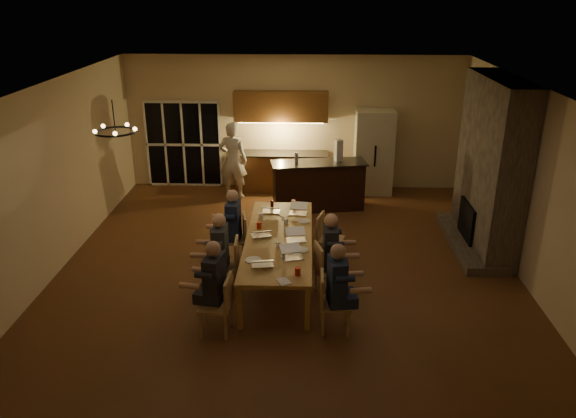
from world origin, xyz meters
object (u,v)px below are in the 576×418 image
at_px(bar_island, 318,186).
at_px(mug_front, 278,245).
at_px(laptop_d, 296,234).
at_px(laptop_e, 271,206).
at_px(laptop_f, 298,208).
at_px(refrigerator, 374,152).
at_px(redcup_near, 298,271).
at_px(redcup_mid, 259,225).
at_px(bar_bottle, 296,158).
at_px(chair_right_far, 331,239).
at_px(person_left_near, 215,285).
at_px(plate_far, 303,221).
at_px(bar_blender, 339,150).
at_px(mug_mid, 286,221).
at_px(dining_table, 279,257).
at_px(can_cola, 272,204).
at_px(chair_left_far, 234,239).
at_px(mug_back, 261,216).
at_px(laptop_c, 261,230).
at_px(laptop_b, 292,252).
at_px(chair_right_mid, 330,270).
at_px(can_silver, 283,252).
at_px(person_left_far, 234,226).
at_px(chair_left_mid, 225,265).
at_px(redcup_far, 294,203).
at_px(standing_person, 233,160).
at_px(plate_left, 253,260).
at_px(plate_near, 301,250).
at_px(chair_right_near, 336,303).
at_px(chair_left_near, 215,305).
at_px(laptop_a, 262,258).
at_px(person_right_near, 337,289).
at_px(person_left_mid, 221,254).

relative_size(bar_island, mug_front, 20.74).
bearing_deg(laptop_d, laptop_e, 102.12).
bearing_deg(laptop_d, laptop_f, 79.95).
height_order(refrigerator, redcup_near, refrigerator).
distance_m(redcup_mid, bar_bottle, 2.90).
bearing_deg(chair_right_far, person_left_near, 158.17).
xyz_separation_m(plate_far, bar_blender, (0.74, 2.69, 0.56)).
distance_m(mug_mid, redcup_mid, 0.51).
height_order(dining_table, can_cola, can_cola).
xyz_separation_m(chair_left_far, mug_back, (0.47, 0.23, 0.36)).
distance_m(laptop_c, laptop_f, 1.17).
relative_size(laptop_b, redcup_mid, 2.67).
height_order(dining_table, chair_right_mid, chair_right_mid).
distance_m(chair_left_far, can_silver, 1.62).
distance_m(person_left_far, bar_bottle, 2.86).
bearing_deg(chair_left_mid, redcup_far, 147.72).
bearing_deg(laptop_f, standing_person, 125.68).
relative_size(dining_table, standing_person, 1.81).
bearing_deg(bar_bottle, mug_back, -104.05).
height_order(refrigerator, plate_left, refrigerator).
bearing_deg(mug_front, person_left_far, 131.26).
bearing_deg(chair_left_mid, redcup_mid, 144.81).
height_order(redcup_far, plate_near, redcup_far).
relative_size(chair_right_near, can_silver, 7.42).
height_order(chair_left_near, chair_left_mid, same).
relative_size(laptop_a, redcup_mid, 2.67).
relative_size(person_right_near, laptop_d, 4.31).
bearing_deg(redcup_far, person_left_mid, -119.37).
distance_m(dining_table, laptop_c, 0.58).
relative_size(laptop_a, can_cola, 2.67).
height_order(plate_near, plate_left, same).
relative_size(can_silver, plate_left, 0.48).
bearing_deg(laptop_b, redcup_mid, 101.52).
distance_m(chair_left_near, chair_right_near, 1.72).
xyz_separation_m(person_left_far, bar_bottle, (1.06, 2.61, 0.51)).
distance_m(chair_left_far, redcup_far, 1.41).
height_order(refrigerator, laptop_c, refrigerator).
distance_m(standing_person, laptop_a, 5.03).
height_order(person_left_far, can_cola, person_left_far).
xyz_separation_m(bar_island, chair_right_mid, (0.14, -3.77, -0.10)).
bearing_deg(person_left_mid, person_left_far, 175.95).
bearing_deg(plate_left, laptop_d, 49.70).
bearing_deg(laptop_a, plate_near, -145.40).
bearing_deg(chair_right_far, laptop_d, 157.71).
bearing_deg(person_right_near, mug_back, 19.73).
xyz_separation_m(person_left_far, redcup_mid, (0.47, -0.21, 0.12)).
height_order(refrigerator, person_right_near, refrigerator).
height_order(chair_left_far, plate_near, chair_left_far).
bearing_deg(mug_back, redcup_far, 47.83).
relative_size(can_silver, bar_blender, 0.26).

